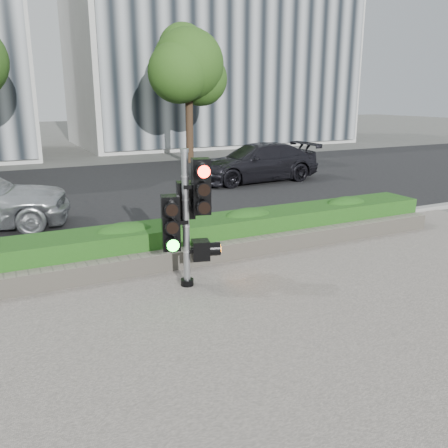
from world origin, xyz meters
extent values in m
plane|color=#51514C|center=(0.00, 0.00, 0.00)|extent=(120.00, 120.00, 0.00)
cube|color=#9E9389|center=(0.00, -2.50, 0.01)|extent=(16.00, 11.00, 0.03)
cube|color=black|center=(0.00, 10.00, 0.01)|extent=(60.00, 13.00, 0.02)
cube|color=gray|center=(0.00, 3.15, 0.06)|extent=(60.00, 0.25, 0.12)
cube|color=gray|center=(0.00, 1.90, 0.20)|extent=(12.00, 0.32, 0.34)
cube|color=#3D8228|center=(0.00, 2.55, 0.37)|extent=(12.00, 1.00, 0.68)
cube|color=#B7B7B2|center=(11.00, 25.00, 6.00)|extent=(18.00, 10.00, 12.00)
cylinder|color=black|center=(5.50, 15.50, 1.79)|extent=(0.36, 0.36, 3.58)
sphere|color=#254614|center=(5.50, 15.50, 4.61)|extent=(3.33, 3.33, 3.33)
sphere|color=#254614|center=(6.27, 15.82, 3.97)|extent=(2.56, 2.56, 2.56)
sphere|color=#254614|center=(4.86, 15.12, 4.22)|extent=(2.82, 2.82, 2.82)
sphere|color=#254614|center=(5.50, 16.14, 5.38)|extent=(2.30, 2.30, 2.30)
cylinder|color=black|center=(-0.56, 0.99, 0.09)|extent=(0.22, 0.22, 0.11)
cylinder|color=gray|center=(-0.56, 0.99, 1.17)|extent=(0.12, 0.12, 2.28)
cylinder|color=gray|center=(-0.56, 0.99, 2.33)|extent=(0.14, 0.14, 0.06)
cube|color=#FF1107|center=(-0.32, 0.89, 1.75)|extent=(0.35, 0.35, 0.91)
cube|color=#14E51E|center=(-0.82, 1.02, 1.16)|extent=(0.35, 0.35, 0.91)
cube|color=black|center=(-0.46, 1.23, 1.47)|extent=(0.35, 0.35, 0.62)
cube|color=orange|center=(-0.32, 0.96, 0.64)|extent=(0.35, 0.35, 0.33)
imported|color=black|center=(5.73, 9.45, 0.73)|extent=(4.95, 2.10, 1.43)
camera|label=1|loc=(-3.37, -6.08, 3.17)|focal=38.00mm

